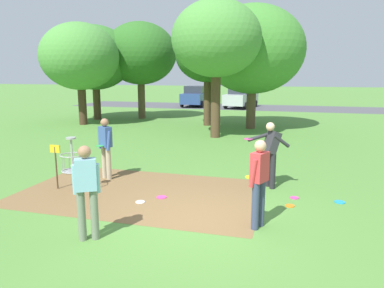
# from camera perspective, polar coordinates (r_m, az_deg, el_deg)

# --- Properties ---
(ground_plane) EXTENTS (160.00, 160.00, 0.00)m
(ground_plane) POSITION_cam_1_polar(r_m,az_deg,el_deg) (7.43, 0.78, -12.05)
(ground_plane) COLOR #518438
(dirt_tee_pad) EXTENTS (5.93, 3.69, 0.01)m
(dirt_tee_pad) POSITION_cam_1_polar(r_m,az_deg,el_deg) (9.18, -8.06, -7.56)
(dirt_tee_pad) COLOR brown
(dirt_tee_pad) RESTS_ON ground
(disc_golf_basket) EXTENTS (0.98, 0.58, 1.39)m
(disc_golf_basket) POSITION_cam_1_polar(r_m,az_deg,el_deg) (9.45, -18.56, -2.75)
(disc_golf_basket) COLOR #9E9EA3
(disc_golf_basket) RESTS_ON ground
(player_foreground_watching) EXTENTS (0.49, 0.45, 1.71)m
(player_foreground_watching) POSITION_cam_1_polar(r_m,az_deg,el_deg) (6.59, -16.27, -6.57)
(player_foreground_watching) COLOR slate
(player_foreground_watching) RESTS_ON ground
(player_throwing) EXTENTS (0.49, 0.45, 1.71)m
(player_throwing) POSITION_cam_1_polar(r_m,az_deg,el_deg) (10.30, -13.46, -0.16)
(player_throwing) COLOR tan
(player_throwing) RESTS_ON ground
(player_waiting_left) EXTENTS (1.14, 0.56, 1.71)m
(player_waiting_left) POSITION_cam_1_polar(r_m,az_deg,el_deg) (9.46, 12.29, -0.98)
(player_waiting_left) COLOR #232328
(player_waiting_left) RESTS_ON ground
(player_waiting_right) EXTENTS (0.45, 0.49, 1.71)m
(player_waiting_right) POSITION_cam_1_polar(r_m,az_deg,el_deg) (6.94, 10.51, -5.42)
(player_waiting_right) COLOR #384260
(player_waiting_right) RESTS_ON ground
(frisbee_near_basket) EXTENTS (0.20, 0.20, 0.02)m
(frisbee_near_basket) POSITION_cam_1_polar(r_m,az_deg,el_deg) (9.04, 15.82, -8.14)
(frisbee_near_basket) COLOR #E53D99
(frisbee_near_basket) RESTS_ON ground
(frisbee_by_tee) EXTENTS (0.24, 0.24, 0.02)m
(frisbee_by_tee) POSITION_cam_1_polar(r_m,az_deg,el_deg) (8.77, -4.82, -8.35)
(frisbee_by_tee) COLOR #E53D99
(frisbee_by_tee) RESTS_ON ground
(frisbee_mid_grass) EXTENTS (0.22, 0.22, 0.02)m
(frisbee_mid_grass) POSITION_cam_1_polar(r_m,az_deg,el_deg) (8.51, -8.14, -9.02)
(frisbee_mid_grass) COLOR white
(frisbee_mid_grass) RESTS_ON ground
(frisbee_far_right) EXTENTS (0.24, 0.24, 0.02)m
(frisbee_far_right) POSITION_cam_1_polar(r_m,az_deg,el_deg) (9.08, 22.23, -8.46)
(frisbee_far_right) COLOR #1E93DB
(frisbee_far_right) RESTS_ON ground
(frisbee_scattered_a) EXTENTS (0.21, 0.21, 0.02)m
(frisbee_scattered_a) POSITION_cam_1_polar(r_m,az_deg,el_deg) (8.49, 15.15, -9.37)
(frisbee_scattered_a) COLOR orange
(frisbee_scattered_a) RESTS_ON ground
(tree_near_left) EXTENTS (3.60, 3.60, 5.49)m
(tree_near_left) POSITION_cam_1_polar(r_m,az_deg,el_deg) (20.62, 2.50, 13.83)
(tree_near_left) COLOR #4C3823
(tree_near_left) RESTS_ON ground
(tree_near_right) EXTENTS (4.70, 4.70, 5.89)m
(tree_near_right) POSITION_cam_1_polar(r_m,az_deg,el_deg) (24.10, -15.07, 12.96)
(tree_near_right) COLOR #4C3823
(tree_near_right) RESTS_ON ground
(tree_mid_left) EXTENTS (5.36, 5.36, 6.42)m
(tree_mid_left) POSITION_cam_1_polar(r_m,az_deg,el_deg) (19.68, 9.55, 14.41)
(tree_mid_left) COLOR brown
(tree_mid_left) RESTS_ON ground
(tree_mid_center) EXTENTS (4.00, 4.00, 6.14)m
(tree_mid_center) POSITION_cam_1_polar(r_m,az_deg,el_deg) (16.72, 3.85, 16.13)
(tree_mid_center) COLOR #4C3823
(tree_mid_center) RESTS_ON ground
(tree_mid_right) EXTENTS (4.39, 4.39, 5.73)m
(tree_mid_right) POSITION_cam_1_polar(r_m,az_deg,el_deg) (21.87, -17.26, 12.98)
(tree_mid_right) COLOR #422D1E
(tree_mid_right) RESTS_ON ground
(tree_far_left) EXTENTS (4.63, 4.63, 6.15)m
(tree_far_left) POSITION_cam_1_polar(r_m,az_deg,el_deg) (24.06, -8.13, 13.89)
(tree_far_left) COLOR brown
(tree_far_left) RESTS_ON ground
(parking_lot_strip) EXTENTS (36.00, 6.00, 0.01)m
(parking_lot_strip) POSITION_cam_1_polar(r_m,az_deg,el_deg) (32.27, 12.60, 5.59)
(parking_lot_strip) COLOR #4C4C51
(parking_lot_strip) RESTS_ON ground
(parked_car_leftmost) EXTENTS (2.03, 4.23, 1.84)m
(parked_car_leftmost) POSITION_cam_1_polar(r_m,az_deg,el_deg) (32.98, 0.56, 7.56)
(parked_car_leftmost) COLOR #2D4784
(parked_car_leftmost) RESTS_ON ground
(parked_car_center_left) EXTENTS (2.60, 4.47, 1.84)m
(parked_car_center_left) POSITION_cam_1_polar(r_m,az_deg,el_deg) (31.76, 7.73, 7.33)
(parked_car_center_left) COLOR #B2B7BC
(parked_car_center_left) RESTS_ON ground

